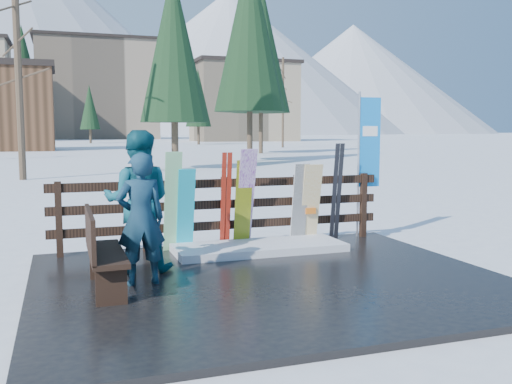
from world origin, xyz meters
name	(u,v)px	position (x,y,z in m)	size (l,w,h in m)	color
ground	(271,284)	(0.00, 0.00, 0.00)	(700.00, 700.00, 0.00)	white
deck	(271,281)	(0.00, 0.00, 0.04)	(6.00, 5.00, 0.08)	black
fence	(225,207)	(0.00, 2.20, 0.74)	(5.60, 0.10, 1.15)	black
snow_patch	(259,247)	(0.40, 1.60, 0.14)	(2.70, 1.00, 0.12)	white
bench	(100,249)	(-2.14, 0.08, 0.60)	(0.41, 1.50, 0.97)	black
snowboard_0	(186,210)	(-0.70, 1.98, 0.74)	(0.27, 0.03, 1.35)	#16B2CA
snowboard_1	(173,202)	(-0.91, 1.98, 0.88)	(0.26, 0.03, 1.62)	white
snowboard_2	(243,204)	(0.25, 1.98, 0.80)	(0.27, 0.03, 1.46)	#CCDA10
snowboard_3	(246,198)	(0.30, 1.98, 0.89)	(0.27, 0.03, 1.67)	white
snowboard_4	(300,204)	(1.26, 1.98, 0.76)	(0.27, 0.03, 1.37)	black
snowboard_5	(311,204)	(1.46, 1.98, 0.76)	(0.33, 0.03, 1.37)	white
ski_pair_a	(226,200)	(-0.02, 2.05, 0.86)	(0.16, 0.23, 1.57)	#9F2113
ski_pair_b	(337,192)	(1.99, 2.05, 0.93)	(0.17, 0.23, 1.69)	black
rental_flag	(367,148)	(2.68, 2.25, 1.69)	(0.45, 0.04, 2.60)	silver
person_front	(141,219)	(-1.63, 0.25, 0.90)	(0.60, 0.39, 1.65)	#1B4B5D
person_back	(138,201)	(-1.57, 0.96, 1.04)	(0.93, 0.73, 1.92)	#104F5F
resort_buildings	(76,91)	(1.03, 115.41, 9.81)	(73.00, 87.60, 22.60)	tan
trees	(126,85)	(3.30, 46.59, 6.06)	(42.25, 68.67, 13.98)	#382B1E
mountains	(40,40)	(-10.50, 328.41, 50.20)	(520.00, 260.00, 120.00)	white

